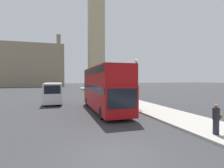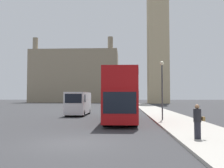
{
  "view_description": "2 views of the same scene",
  "coord_description": "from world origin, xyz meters",
  "px_view_note": "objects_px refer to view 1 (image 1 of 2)",
  "views": [
    {
      "loc": [
        -2.14,
        -6.79,
        3.13
      ],
      "look_at": [
        3.26,
        11.23,
        2.66
      ],
      "focal_mm": 28.0,
      "sensor_mm": 36.0,
      "label": 1
    },
    {
      "loc": [
        2.45,
        -11.78,
        2.21
      ],
      "look_at": [
        0.9,
        18.56,
        3.71
      ],
      "focal_mm": 40.0,
      "sensor_mm": 36.0,
      "label": 2
    }
  ],
  "objects_px": {
    "clock_tower": "(96,14)",
    "red_double_decker_bus": "(104,87)",
    "white_van": "(53,93)",
    "street_lamp": "(136,75)",
    "pedestrian": "(216,119)"
  },
  "relations": [
    {
      "from": "clock_tower",
      "to": "red_double_decker_bus",
      "type": "xyz_separation_m",
      "value": [
        -10.95,
        -57.71,
        -29.01
      ]
    },
    {
      "from": "clock_tower",
      "to": "white_van",
      "type": "bearing_deg",
      "value": -107.55
    },
    {
      "from": "clock_tower",
      "to": "street_lamp",
      "type": "height_order",
      "value": "clock_tower"
    },
    {
      "from": "pedestrian",
      "to": "street_lamp",
      "type": "distance_m",
      "value": 10.18
    },
    {
      "from": "clock_tower",
      "to": "red_double_decker_bus",
      "type": "relative_size",
      "value": 5.71
    },
    {
      "from": "red_double_decker_bus",
      "to": "pedestrian",
      "type": "xyz_separation_m",
      "value": [
        3.88,
        -9.55,
        -1.44
      ]
    },
    {
      "from": "white_van",
      "to": "clock_tower",
      "type": "bearing_deg",
      "value": 72.45
    },
    {
      "from": "clock_tower",
      "to": "white_van",
      "type": "xyz_separation_m",
      "value": [
        -16.03,
        -50.67,
        -30.0
      ]
    },
    {
      "from": "white_van",
      "to": "street_lamp",
      "type": "distance_m",
      "value": 11.25
    },
    {
      "from": "white_van",
      "to": "pedestrian",
      "type": "height_order",
      "value": "white_van"
    },
    {
      "from": "red_double_decker_bus",
      "to": "white_van",
      "type": "distance_m",
      "value": 8.74
    },
    {
      "from": "clock_tower",
      "to": "white_van",
      "type": "distance_m",
      "value": 61.03
    },
    {
      "from": "red_double_decker_bus",
      "to": "white_van",
      "type": "relative_size",
      "value": 1.74
    },
    {
      "from": "red_double_decker_bus",
      "to": "white_van",
      "type": "xyz_separation_m",
      "value": [
        -5.08,
        7.04,
        -0.99
      ]
    },
    {
      "from": "pedestrian",
      "to": "street_lamp",
      "type": "xyz_separation_m",
      "value": [
        -0.23,
        9.83,
        2.62
      ]
    }
  ]
}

